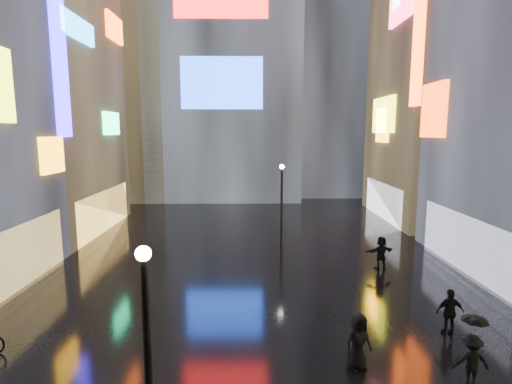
{
  "coord_description": "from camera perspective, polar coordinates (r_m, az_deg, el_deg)",
  "views": [
    {
      "loc": [
        -0.21,
        -3.23,
        7.32
      ],
      "look_at": [
        0.0,
        12.0,
        5.0
      ],
      "focal_mm": 28.0,
      "sensor_mm": 36.0,
      "label": 1
    }
  ],
  "objects": [
    {
      "name": "tower_flank_right",
      "position": [
        51.01,
        10.21,
        19.46
      ],
      "size": [
        12.0,
        12.0,
        34.0
      ],
      "primitive_type": "cube",
      "color": "black",
      "rests_on": "ground"
    },
    {
      "name": "pedestrian_3",
      "position": [
        16.61,
        25.96,
        -15.15
      ],
      "size": [
        1.0,
        0.42,
        1.71
      ],
      "primitive_type": "imported",
      "rotation": [
        0.0,
        0.0,
        3.14
      ],
      "color": "black",
      "rests_on": "ground"
    },
    {
      "name": "tower_main",
      "position": [
        49.22,
        -4.42,
        24.77
      ],
      "size": [
        16.0,
        14.2,
        42.0
      ],
      "color": "black",
      "rests_on": "ground"
    },
    {
      "name": "pedestrian_4",
      "position": [
        13.52,
        14.37,
        -19.98
      ],
      "size": [
        1.03,
        0.87,
        1.8
      ],
      "primitive_type": "imported",
      "rotation": [
        0.0,
        0.0,
        0.39
      ],
      "color": "black",
      "rests_on": "ground"
    },
    {
      "name": "building_left_far",
      "position": [
        33.41,
        -29.9,
        13.83
      ],
      "size": [
        10.28,
        12.0,
        22.0
      ],
      "color": "black",
      "rests_on": "ground"
    },
    {
      "name": "umbrella_2",
      "position": [
        12.93,
        14.6,
        -14.7
      ],
      "size": [
        1.34,
        1.34,
        0.9
      ],
      "primitive_type": "imported",
      "rotation": [
        0.0,
        0.0,
        5.19
      ],
      "color": "black",
      "rests_on": "pedestrian_4"
    },
    {
      "name": "lamp_near",
      "position": [
        8.7,
        -15.2,
        -21.84
      ],
      "size": [
        0.3,
        0.3,
        5.2
      ],
      "color": "black",
      "rests_on": "ground"
    },
    {
      "name": "ground",
      "position": [
        24.35,
        -0.26,
        -8.83
      ],
      "size": [
        140.0,
        140.0,
        0.0
      ],
      "primitive_type": "plane",
      "color": "black",
      "rests_on": "ground"
    },
    {
      "name": "umbrella_1",
      "position": [
        13.44,
        28.76,
        -16.3
      ],
      "size": [
        0.96,
        0.96,
        0.63
      ],
      "primitive_type": "imported",
      "rotation": [
        0.0,
        0.0,
        5.84
      ],
      "color": "black",
      "rests_on": "pedestrian_2"
    },
    {
      "name": "lamp_far",
      "position": [
        26.19,
        3.68,
        -0.98
      ],
      "size": [
        0.3,
        0.3,
        5.2
      ],
      "color": "black",
      "rests_on": "ground"
    },
    {
      "name": "pedestrian_2",
      "position": [
        13.92,
        28.41,
        -20.44
      ],
      "size": [
        1.06,
        0.67,
        1.57
      ],
      "primitive_type": "imported",
      "rotation": [
        0.0,
        0.0,
        3.05
      ],
      "color": "black",
      "rests_on": "ground"
    },
    {
      "name": "building_right_far",
      "position": [
        37.55,
        26.13,
        18.01
      ],
      "size": [
        10.28,
        12.0,
        28.0
      ],
      "color": "black",
      "rests_on": "ground"
    },
    {
      "name": "tower_flank_left",
      "position": [
        47.62,
        -18.27,
        15.08
      ],
      "size": [
        10.0,
        10.0,
        26.0
      ],
      "primitive_type": "cube",
      "color": "black",
      "rests_on": "ground"
    },
    {
      "name": "pedestrian_5",
      "position": [
        22.64,
        17.43,
        -8.26
      ],
      "size": [
        1.72,
        0.96,
        1.77
      ],
      "primitive_type": "imported",
      "rotation": [
        0.0,
        0.0,
        3.43
      ],
      "color": "black",
      "rests_on": "ground"
    }
  ]
}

